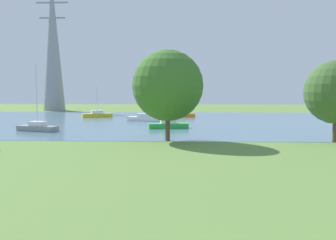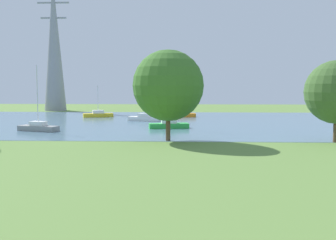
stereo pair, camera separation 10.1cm
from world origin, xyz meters
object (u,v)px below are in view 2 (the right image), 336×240
electricity_pylon (54,44)px  sailboat_green (169,124)px  sailboat_gray (38,127)px  tree_east_near (168,86)px  sailboat_orange (181,114)px  sailboat_white (144,118)px  sailboat_yellow (98,114)px

electricity_pylon → sailboat_green: bearing=-53.2°
sailboat_gray → tree_east_near: tree_east_near is taller
sailboat_orange → sailboat_white: 9.01m
sailboat_yellow → sailboat_green: size_ratio=0.64×
sailboat_orange → tree_east_near: (-0.85, -28.01, 4.76)m
sailboat_gray → electricity_pylon: (-9.75, 36.35, 13.07)m
sailboat_orange → electricity_pylon: bearing=148.8°
sailboat_gray → sailboat_white: bearing=51.0°
sailboat_orange → tree_east_near: tree_east_near is taller
tree_east_near → electricity_pylon: (-24.93, 43.65, 8.32)m
electricity_pylon → sailboat_yellow: bearing=-52.8°
sailboat_gray → sailboat_orange: size_ratio=1.13×
sailboat_yellow → tree_east_near: size_ratio=0.60×
sailboat_yellow → electricity_pylon: (-12.28, 16.20, 13.10)m
sailboat_orange → sailboat_green: (-1.23, -17.13, 0.02)m
sailboat_yellow → sailboat_gray: (-2.53, -20.15, 0.03)m
sailboat_yellow → tree_east_near: bearing=-65.3°
tree_east_near → electricity_pylon: electricity_pylon is taller
sailboat_gray → sailboat_yellow: bearing=82.8°
sailboat_gray → sailboat_orange: 26.20m
sailboat_white → sailboat_green: bearing=-67.9°
sailboat_gray → electricity_pylon: electricity_pylon is taller
tree_east_near → sailboat_orange: bearing=88.3°
sailboat_yellow → sailboat_white: size_ratio=0.68×
sailboat_yellow → sailboat_green: bearing=-53.5°
sailboat_green → tree_east_near: size_ratio=0.93×
sailboat_orange → sailboat_white: (-5.20, -7.36, 0.01)m
sailboat_white → tree_east_near: (4.35, -20.65, 4.75)m
sailboat_orange → sailboat_gray: bearing=-127.7°
sailboat_gray → sailboat_orange: bearing=52.3°
sailboat_gray → electricity_pylon: 39.84m
sailboat_white → sailboat_orange: bearing=54.8°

